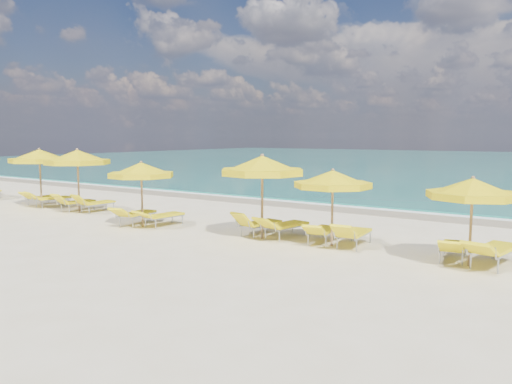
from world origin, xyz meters
The scene contains 23 objects.
ground_plane centered at (0.00, 0.00, 0.00)m, with size 120.00×120.00×0.00m, color beige.
ocean centered at (0.00, 48.00, 0.00)m, with size 120.00×80.00×0.30m, color #126A5D.
wet_sand_band centered at (0.00, 7.40, 0.00)m, with size 120.00×2.60×0.01m, color tan.
foam_line centered at (0.00, 8.20, 0.00)m, with size 120.00×1.20×0.03m, color white.
whitecap_near centered at (-6.00, 17.00, 0.00)m, with size 14.00×0.36×0.05m, color white.
umbrella_1 centered at (-10.52, 0.57, 2.14)m, with size 2.73×2.73×2.51m.
umbrella_2 centered at (-7.73, 0.42, 2.16)m, with size 2.99×2.99×2.53m.
umbrella_3 centered at (-3.29, -0.40, 1.88)m, with size 2.70×2.70×2.20m.
umbrella_4 centered at (1.07, 0.23, 2.14)m, with size 2.91×2.91×2.51m.
umbrella_5 centered at (3.21, 0.49, 1.83)m, with size 2.81×2.81×2.15m.
umbrella_6 centered at (6.79, 0.35, 1.80)m, with size 2.18×2.18×2.11m.
lounger_1_left centered at (-10.96, 0.86, 0.20)m, with size 0.74×1.69×0.67m.
lounger_1_right centered at (-10.03, 0.74, 0.22)m, with size 0.88×1.89×0.75m.
lounger_2_left centered at (-8.14, 0.60, 0.22)m, with size 0.62×1.73×0.80m.
lounger_2_right centered at (-7.26, 0.88, 0.21)m, with size 0.68×1.75×0.80m.
lounger_3_left centered at (-3.81, -0.18, 0.22)m, with size 0.88×1.92×0.73m.
lounger_3_right centered at (-2.81, 0.08, 0.21)m, with size 0.75×1.86×0.65m.
lounger_4_left centered at (0.71, 0.66, 0.22)m, with size 0.86×1.79×0.82m.
lounger_4_right centered at (1.58, 0.71, 0.23)m, with size 0.96×1.98×0.76m.
lounger_5_left centered at (2.80, 0.74, 0.21)m, with size 0.84×1.82×0.69m.
lounger_5_right centered at (3.73, 0.76, 0.22)m, with size 0.73×1.85×0.79m.
lounger_6_left centered at (6.35, 0.70, 0.20)m, with size 0.77×1.74×0.68m.
lounger_6_right centered at (7.27, 0.63, 0.24)m, with size 1.03×2.13×0.78m.
Camera 1 is at (9.04, -11.85, 3.03)m, focal length 35.00 mm.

